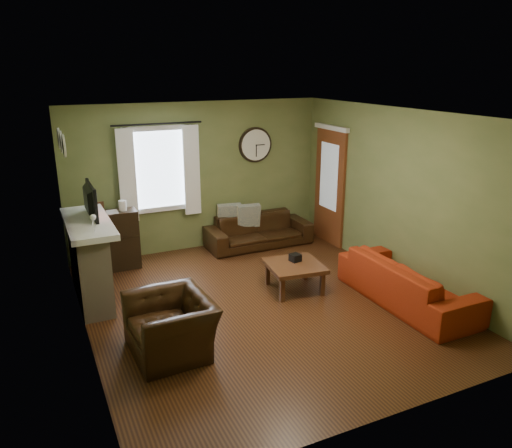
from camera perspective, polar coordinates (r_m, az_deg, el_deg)
name	(u,v)px	position (r m, az deg, el deg)	size (l,w,h in m)	color
floor	(262,305)	(7.03, 0.65, -9.20)	(4.60, 5.20, 0.00)	#3E200F
ceiling	(262,114)	(6.30, 0.74, 12.42)	(4.60, 5.20, 0.00)	white
wall_left	(78,240)	(5.96, -19.65, -1.74)	(0.00, 5.20, 2.60)	olive
wall_right	(400,197)	(7.79, 16.14, 3.03)	(0.00, 5.20, 2.60)	olive
wall_back	(198,177)	(8.89, -6.64, 5.36)	(4.60, 0.00, 2.60)	olive
wall_front	(393,293)	(4.50, 15.35, -7.67)	(4.60, 0.00, 2.60)	olive
fireplace	(90,264)	(7.31, -18.47, -4.34)	(0.40, 1.40, 1.10)	tan
firebox	(105,278)	(7.42, -16.83, -5.93)	(0.04, 0.60, 0.55)	black
mantel	(88,223)	(7.12, -18.69, 0.10)	(0.58, 1.60, 0.08)	white
tv	(86,205)	(7.21, -18.85, 2.07)	(0.60, 0.08, 0.35)	black
tv_screen	(92,200)	(7.21, -18.26, 2.58)	(0.02, 0.62, 0.36)	#994C3F
medallion_left	(64,146)	(6.53, -21.10, 8.34)	(0.28, 0.28, 0.03)	white
medallion_mid	(61,142)	(6.87, -21.35, 8.73)	(0.28, 0.28, 0.03)	white
medallion_right	(59,138)	(7.22, -21.58, 9.08)	(0.28, 0.28, 0.03)	white
window_pane	(159,169)	(8.64, -11.07, 6.15)	(1.00, 0.02, 1.30)	silver
curtain_rod	(157,124)	(8.42, -11.21, 11.17)	(0.03, 0.03, 1.50)	black
curtain_left	(127,176)	(8.44, -14.50, 5.30)	(0.28, 0.04, 1.55)	white
curtain_right	(192,171)	(8.70, -7.36, 6.08)	(0.28, 0.04, 1.55)	white
wall_clock	(256,145)	(9.15, -0.03, 9.02)	(0.64, 0.06, 0.64)	white
door	(330,187)	(9.26, 8.42, 4.20)	(0.05, 0.90, 2.10)	brown
bookshelf	(113,241)	(8.35, -16.08, -1.86)	(0.82, 0.35, 0.97)	black
book	(106,214)	(8.13, -16.72, 1.09)	(0.17, 0.24, 0.02)	#4B2916
sofa_brown	(259,231)	(9.16, 0.30, -0.76)	(1.92, 0.75, 0.56)	black
pillow_left	(229,216)	(9.15, -3.07, 0.97)	(0.44, 0.13, 0.44)	gray
pillow_right	(248,216)	(9.13, -0.88, 0.95)	(0.43, 0.13, 0.43)	gray
sofa_red	(407,282)	(7.27, 16.86, -6.33)	(2.14, 0.84, 0.63)	maroon
armchair	(171,326)	(5.92, -9.67, -11.38)	(1.01, 0.89, 0.66)	black
coffee_table	(294,277)	(7.41, 4.40, -6.03)	(0.77, 0.77, 0.41)	#4B2916
tissue_box	(295,262)	(7.43, 4.49, -4.33)	(0.14, 0.14, 0.11)	black
wine_glass_a	(94,223)	(6.57, -18.07, 0.10)	(0.08, 0.08, 0.22)	white
wine_glass_b	(92,222)	(6.69, -18.19, 0.22)	(0.06, 0.06, 0.18)	white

